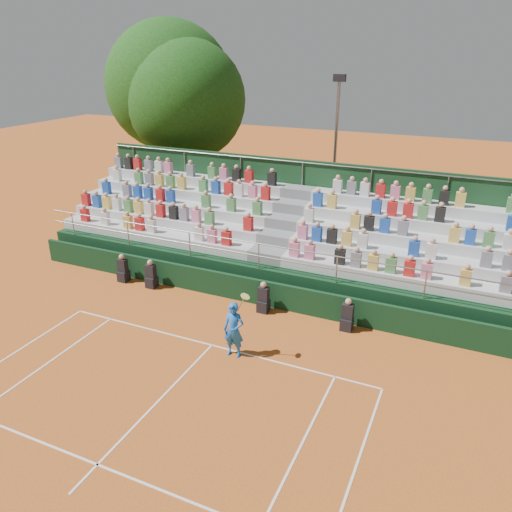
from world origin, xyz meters
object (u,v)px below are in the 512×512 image
at_px(tree_west, 170,87).
at_px(tree_east, 186,100).
at_px(floodlight_mast, 336,141).
at_px(tennis_player, 234,330).

height_order(tree_west, tree_east, tree_west).
distance_m(tree_east, floodlight_mast, 8.54).
height_order(tree_west, floodlight_mast, tree_west).
distance_m(tennis_player, tree_east, 16.35).
bearing_deg(tree_east, floodlight_mast, 4.15).
relative_size(tennis_player, floodlight_mast, 0.29).
bearing_deg(tree_east, tree_west, 150.57).
bearing_deg(tennis_player, tree_east, 125.89).
distance_m(tree_west, floodlight_mast, 10.18).
bearing_deg(tennis_player, tree_west, 128.40).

